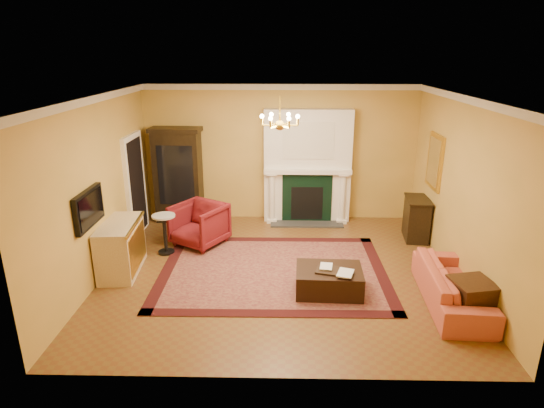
{
  "coord_description": "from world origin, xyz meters",
  "views": [
    {
      "loc": [
        0.04,
        -7.17,
        3.66
      ],
      "look_at": [
        -0.13,
        0.3,
        1.14
      ],
      "focal_mm": 30.0,
      "sensor_mm": 36.0,
      "label": 1
    }
  ],
  "objects_px": {
    "end_table": "(470,302)",
    "console_table": "(416,219)",
    "pedestal_table": "(165,231)",
    "leather_ottoman": "(329,280)",
    "wingback_armchair": "(199,222)",
    "china_cabinet": "(178,177)",
    "coral_sofa": "(453,280)",
    "commode": "(121,247)"
  },
  "relations": [
    {
      "from": "leather_ottoman",
      "to": "console_table",
      "type": "bearing_deg",
      "value": 50.86
    },
    {
      "from": "end_table",
      "to": "pedestal_table",
      "type": "bearing_deg",
      "value": 155.96
    },
    {
      "from": "commode",
      "to": "console_table",
      "type": "relative_size",
      "value": 1.45
    },
    {
      "from": "console_table",
      "to": "leather_ottoman",
      "type": "height_order",
      "value": "console_table"
    },
    {
      "from": "pedestal_table",
      "to": "coral_sofa",
      "type": "xyz_separation_m",
      "value": [
        4.79,
        -1.7,
        -0.06
      ]
    },
    {
      "from": "commode",
      "to": "console_table",
      "type": "height_order",
      "value": "commode"
    },
    {
      "from": "china_cabinet",
      "to": "coral_sofa",
      "type": "bearing_deg",
      "value": -32.08
    },
    {
      "from": "commode",
      "to": "coral_sofa",
      "type": "bearing_deg",
      "value": -14.22
    },
    {
      "from": "coral_sofa",
      "to": "leather_ottoman",
      "type": "relative_size",
      "value": 1.93
    },
    {
      "from": "china_cabinet",
      "to": "commode",
      "type": "distance_m",
      "value": 2.64
    },
    {
      "from": "china_cabinet",
      "to": "end_table",
      "type": "distance_m",
      "value": 6.4
    },
    {
      "from": "coral_sofa",
      "to": "leather_ottoman",
      "type": "xyz_separation_m",
      "value": [
        -1.84,
        0.29,
        -0.18
      ]
    },
    {
      "from": "coral_sofa",
      "to": "pedestal_table",
      "type": "bearing_deg",
      "value": 74.11
    },
    {
      "from": "leather_ottoman",
      "to": "coral_sofa",
      "type": "bearing_deg",
      "value": -6.49
    },
    {
      "from": "china_cabinet",
      "to": "leather_ottoman",
      "type": "height_order",
      "value": "china_cabinet"
    },
    {
      "from": "pedestal_table",
      "to": "leather_ottoman",
      "type": "bearing_deg",
      "value": -25.6
    },
    {
      "from": "end_table",
      "to": "console_table",
      "type": "bearing_deg",
      "value": 88.86
    },
    {
      "from": "china_cabinet",
      "to": "coral_sofa",
      "type": "distance_m",
      "value": 6.03
    },
    {
      "from": "china_cabinet",
      "to": "pedestal_table",
      "type": "distance_m",
      "value": 1.87
    },
    {
      "from": "wingback_armchair",
      "to": "commode",
      "type": "distance_m",
      "value": 1.65
    },
    {
      "from": "wingback_armchair",
      "to": "commode",
      "type": "relative_size",
      "value": 0.77
    },
    {
      "from": "pedestal_table",
      "to": "leather_ottoman",
      "type": "distance_m",
      "value": 3.28
    },
    {
      "from": "commode",
      "to": "end_table",
      "type": "relative_size",
      "value": 2.04
    },
    {
      "from": "console_table",
      "to": "commode",
      "type": "bearing_deg",
      "value": -157.39
    },
    {
      "from": "commode",
      "to": "coral_sofa",
      "type": "height_order",
      "value": "commode"
    },
    {
      "from": "end_table",
      "to": "console_table",
      "type": "xyz_separation_m",
      "value": [
        0.06,
        3.0,
        0.12
      ]
    },
    {
      "from": "china_cabinet",
      "to": "pedestal_table",
      "type": "relative_size",
      "value": 2.62
    },
    {
      "from": "pedestal_table",
      "to": "china_cabinet",
      "type": "bearing_deg",
      "value": 93.05
    },
    {
      "from": "commode",
      "to": "end_table",
      "type": "distance_m",
      "value": 5.63
    },
    {
      "from": "wingback_armchair",
      "to": "pedestal_table",
      "type": "xyz_separation_m",
      "value": [
        -0.57,
        -0.44,
        -0.01
      ]
    },
    {
      "from": "pedestal_table",
      "to": "console_table",
      "type": "distance_m",
      "value": 5.01
    },
    {
      "from": "end_table",
      "to": "coral_sofa",
      "type": "bearing_deg",
      "value": 100.45
    },
    {
      "from": "console_table",
      "to": "coral_sofa",
      "type": "bearing_deg",
      "value": -86.79
    },
    {
      "from": "end_table",
      "to": "leather_ottoman",
      "type": "distance_m",
      "value": 2.07
    },
    {
      "from": "commode",
      "to": "coral_sofa",
      "type": "xyz_separation_m",
      "value": [
        5.36,
        -0.94,
        -0.06
      ]
    },
    {
      "from": "china_cabinet",
      "to": "coral_sofa",
      "type": "xyz_separation_m",
      "value": [
        4.88,
        -3.48,
        -0.62
      ]
    },
    {
      "from": "wingback_armchair",
      "to": "pedestal_table",
      "type": "height_order",
      "value": "wingback_armchair"
    },
    {
      "from": "wingback_armchair",
      "to": "console_table",
      "type": "relative_size",
      "value": 1.12
    },
    {
      "from": "pedestal_table",
      "to": "end_table",
      "type": "xyz_separation_m",
      "value": [
        4.88,
        -2.18,
        -0.15
      ]
    },
    {
      "from": "wingback_armchair",
      "to": "end_table",
      "type": "distance_m",
      "value": 5.04
    },
    {
      "from": "china_cabinet",
      "to": "commode",
      "type": "height_order",
      "value": "china_cabinet"
    },
    {
      "from": "console_table",
      "to": "leather_ottoman",
      "type": "bearing_deg",
      "value": -124.93
    }
  ]
}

